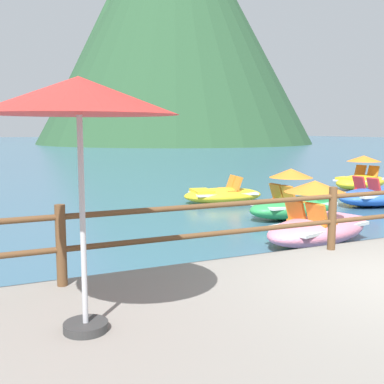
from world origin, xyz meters
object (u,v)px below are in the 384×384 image
(pedal_boat_2, at_px, (294,203))
(pedal_boat_6, at_px, (222,195))
(pedal_boat_7, at_px, (318,224))
(beach_umbrella, at_px, (79,99))
(pedal_boat_3, at_px, (376,196))
(pedal_boat_1, at_px, (361,178))

(pedal_boat_2, bearing_deg, pedal_boat_6, 97.85)
(pedal_boat_7, bearing_deg, beach_umbrella, -149.30)
(beach_umbrella, distance_m, pedal_boat_3, 11.65)
(pedal_boat_2, height_order, pedal_boat_7, pedal_boat_2)
(beach_umbrella, height_order, pedal_boat_7, beach_umbrella)
(pedal_boat_1, bearing_deg, pedal_boat_2, -147.62)
(pedal_boat_6, xyz_separation_m, pedal_boat_7, (-0.81, -5.32, 0.15))
(beach_umbrella, distance_m, pedal_boat_7, 6.31)
(beach_umbrella, relative_size, pedal_boat_1, 0.80)
(pedal_boat_6, distance_m, pedal_boat_7, 5.39)
(pedal_boat_1, bearing_deg, pedal_boat_7, -139.26)
(pedal_boat_1, relative_size, pedal_boat_6, 1.09)
(pedal_boat_2, height_order, pedal_boat_6, pedal_boat_2)
(pedal_boat_6, bearing_deg, pedal_boat_2, -82.15)
(beach_umbrella, relative_size, pedal_boat_7, 0.80)
(pedal_boat_2, bearing_deg, pedal_boat_1, 32.38)
(beach_umbrella, height_order, pedal_boat_2, beach_umbrella)
(pedal_boat_3, bearing_deg, pedal_boat_6, 148.39)
(pedal_boat_2, relative_size, pedal_boat_3, 1.04)
(pedal_boat_2, distance_m, pedal_boat_7, 2.65)
(pedal_boat_2, bearing_deg, pedal_boat_7, -117.36)
(pedal_boat_7, bearing_deg, pedal_boat_6, 81.35)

